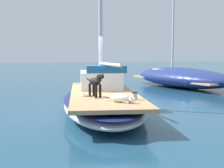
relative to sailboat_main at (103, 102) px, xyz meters
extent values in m
plane|color=navy|center=(0.00, 0.00, -0.34)|extent=(120.00, 120.00, 0.00)
ellipsoid|color=#B2B7C1|center=(0.00, 0.00, -0.06)|extent=(3.85, 7.55, 0.56)
ellipsoid|color=navy|center=(0.00, 0.00, 0.12)|extent=(3.87, 7.59, 0.08)
cube|color=tan|center=(0.00, 0.00, 0.27)|extent=(3.30, 6.90, 0.10)
cylinder|color=silver|center=(0.17, -0.22, 1.22)|extent=(0.10, 2.20, 0.10)
cube|color=silver|center=(0.23, 1.18, 0.62)|extent=(1.80, 2.43, 0.60)
cube|color=navy|center=(0.23, 0.41, 1.04)|extent=(1.44, 0.95, 0.24)
ellipsoid|color=silver|center=(-0.17, -2.23, 0.43)|extent=(0.57, 0.63, 0.22)
ellipsoid|color=silver|center=(0.06, -2.52, 0.42)|extent=(0.23, 0.24, 0.13)
cone|color=#504E4A|center=(0.09, -2.49, 0.48)|extent=(0.05, 0.05, 0.05)
cone|color=#504E4A|center=(0.02, -2.54, 0.48)|extent=(0.05, 0.05, 0.05)
cylinder|color=silver|center=(0.00, -2.35, 0.35)|extent=(0.16, 0.18, 0.06)
cylinder|color=silver|center=(-0.09, -2.43, 0.35)|extent=(0.16, 0.18, 0.06)
cylinder|color=silver|center=(-0.41, -1.92, 0.35)|extent=(0.14, 0.17, 0.04)
ellipsoid|color=black|center=(-0.55, -1.13, 0.77)|extent=(0.35, 0.56, 0.22)
cylinder|color=black|center=(-0.44, -1.29, 0.51)|extent=(0.07, 0.07, 0.38)
cylinder|color=black|center=(-0.57, -1.32, 0.51)|extent=(0.07, 0.07, 0.38)
cylinder|color=black|center=(-0.54, -0.94, 0.51)|extent=(0.07, 0.07, 0.38)
cylinder|color=black|center=(-0.67, -0.98, 0.51)|extent=(0.07, 0.07, 0.38)
cylinder|color=black|center=(-0.49, -1.36, 0.88)|extent=(0.16, 0.21, 0.19)
ellipsoid|color=black|center=(-0.46, -1.47, 0.94)|extent=(0.19, 0.25, 0.13)
cone|color=black|center=(-0.41, -1.46, 1.00)|extent=(0.05, 0.05, 0.06)
cone|color=black|center=(-0.50, -1.48, 1.00)|extent=(0.05, 0.05, 0.06)
torus|color=black|center=(-0.49, -1.36, 0.88)|extent=(0.16, 0.15, 0.10)
cylinder|color=black|center=(-0.65, -0.79, 0.80)|extent=(0.10, 0.23, 0.12)
cylinder|color=#B7B7BC|center=(0.35, -1.93, 0.36)|extent=(0.16, 0.16, 0.08)
cylinder|color=#B7B7BC|center=(0.35, -1.93, 0.45)|extent=(0.13, 0.13, 0.10)
cylinder|color=black|center=(0.35, -1.93, 0.52)|extent=(0.15, 0.15, 0.03)
torus|color=beige|center=(-0.75, -0.87, 0.35)|extent=(0.32, 0.32, 0.04)
ellipsoid|color=navy|center=(6.35, 6.04, 0.22)|extent=(4.03, 7.92, 1.11)
cube|color=tan|center=(6.35, 6.04, 0.11)|extent=(3.36, 7.08, 0.08)
cube|color=silver|center=(6.25, 6.59, 0.41)|extent=(1.90, 2.49, 0.52)
cube|color=maroon|center=(6.57, 4.73, 0.33)|extent=(1.76, 2.47, 0.36)
cylinder|color=silver|center=(6.22, 6.78, 3.00)|extent=(0.12, 0.12, 5.78)
camera|label=1|loc=(-2.71, -9.59, 1.55)|focal=49.36mm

